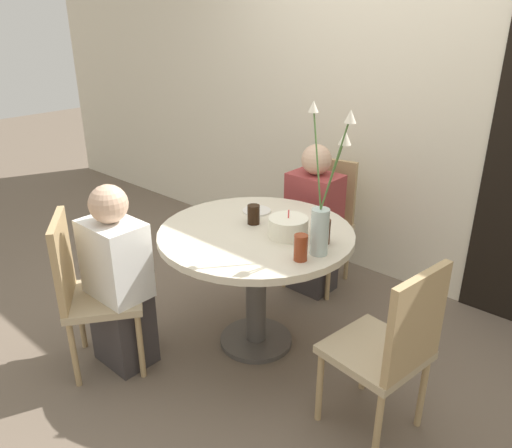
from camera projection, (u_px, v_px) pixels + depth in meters
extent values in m
plane|color=#6B5B4C|center=(256.00, 342.00, 3.03)|extent=(16.00, 16.00, 0.00)
cube|color=beige|center=(382.00, 98.00, 3.41)|extent=(8.00, 0.05, 2.60)
cylinder|color=beige|center=(256.00, 234.00, 2.75)|extent=(1.08, 1.08, 0.04)
cylinder|color=#4C4742|center=(256.00, 290.00, 2.89)|extent=(0.12, 0.12, 0.67)
cylinder|color=#4C4742|center=(256.00, 339.00, 3.03)|extent=(0.43, 0.43, 0.03)
cube|color=tan|center=(318.00, 231.00, 3.53)|extent=(0.47, 0.47, 0.04)
cube|color=tan|center=(330.00, 190.00, 3.57)|extent=(0.38, 0.10, 0.46)
cylinder|color=tan|center=(284.00, 262.00, 3.56)|extent=(0.03, 0.03, 0.40)
cylinder|color=tan|center=(328.00, 274.00, 3.40)|extent=(0.03, 0.03, 0.40)
cylinder|color=tan|center=(305.00, 244.00, 3.83)|extent=(0.03, 0.03, 0.40)
cylinder|color=tan|center=(347.00, 255.00, 3.67)|extent=(0.03, 0.03, 0.40)
cube|color=tan|center=(105.00, 298.00, 2.70)|extent=(0.56, 0.56, 0.04)
cube|color=tan|center=(62.00, 260.00, 2.57)|extent=(0.33, 0.25, 0.46)
cylinder|color=tan|center=(141.00, 346.00, 2.67)|extent=(0.03, 0.03, 0.40)
cylinder|color=tan|center=(140.00, 312.00, 2.98)|extent=(0.03, 0.03, 0.40)
cylinder|color=tan|center=(74.00, 355.00, 2.60)|extent=(0.03, 0.03, 0.40)
cylinder|color=tan|center=(81.00, 318.00, 2.91)|extent=(0.03, 0.03, 0.40)
cube|color=tan|center=(375.00, 352.00, 2.28)|extent=(0.45, 0.45, 0.04)
cube|color=tan|center=(417.00, 323.00, 2.05)|extent=(0.09, 0.38, 0.46)
cylinder|color=tan|center=(365.00, 357.00, 2.59)|extent=(0.03, 0.03, 0.40)
cylinder|color=tan|center=(320.00, 387.00, 2.38)|extent=(0.03, 0.03, 0.40)
cylinder|color=tan|center=(422.00, 392.00, 2.35)|extent=(0.03, 0.03, 0.40)
cylinder|color=tan|center=(378.00, 428.00, 2.15)|extent=(0.03, 0.03, 0.40)
cylinder|color=white|center=(288.00, 227.00, 2.66)|extent=(0.21, 0.21, 0.10)
cylinder|color=#E54C4C|center=(289.00, 214.00, 2.63)|extent=(0.01, 0.01, 0.04)
cylinder|color=#B2C6C1|center=(319.00, 232.00, 2.44)|extent=(0.09, 0.09, 0.24)
cylinder|color=#4C7538|center=(333.00, 174.00, 2.32)|extent=(0.08, 0.07, 0.35)
cone|color=silver|center=(345.00, 138.00, 2.25)|extent=(0.06, 0.06, 0.07)
cylinder|color=#4C7538|center=(317.00, 159.00, 2.35)|extent=(0.11, 0.06, 0.47)
cone|color=silver|center=(314.00, 106.00, 2.30)|extent=(0.05, 0.05, 0.05)
cylinder|color=#4C7538|center=(335.00, 165.00, 2.27)|extent=(0.12, 0.03, 0.46)
cone|color=silver|center=(351.00, 116.00, 2.15)|extent=(0.05, 0.05, 0.06)
cylinder|color=silver|center=(257.00, 211.00, 3.00)|extent=(0.17, 0.17, 0.01)
cylinder|color=maroon|center=(301.00, 248.00, 2.39)|extent=(0.07, 0.07, 0.13)
cylinder|color=#33190C|center=(323.00, 231.00, 2.57)|extent=(0.07, 0.07, 0.13)
cylinder|color=black|center=(254.00, 215.00, 2.81)|extent=(0.07, 0.07, 0.11)
cube|color=#383333|center=(312.00, 260.00, 3.54)|extent=(0.31, 0.24, 0.44)
cube|color=#993838|center=(314.00, 204.00, 3.37)|extent=(0.34, 0.24, 0.42)
sphere|color=#D1A889|center=(317.00, 160.00, 3.25)|extent=(0.20, 0.20, 0.20)
cube|color=#383333|center=(124.00, 327.00, 2.80)|extent=(0.31, 0.24, 0.44)
cube|color=white|center=(115.00, 259.00, 2.63)|extent=(0.34, 0.24, 0.42)
sphere|color=#D1A889|center=(108.00, 204.00, 2.51)|extent=(0.20, 0.20, 0.20)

